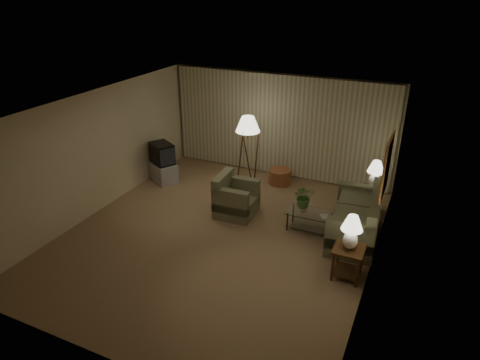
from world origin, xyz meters
The scene contains 16 objects.
ground centered at (0.00, 0.00, 0.00)m, with size 7.00×7.00×0.00m, color #9C7656.
room_shell centered at (0.02, 1.51, 1.75)m, with size 6.04×7.02×2.72m.
sofa centered at (2.50, 1.05, 0.40)m, with size 1.95×1.19×0.80m.
armchair centered at (-0.07, 0.95, 0.37)m, with size 0.95×0.90×0.73m.
side_table_near centered at (2.65, -0.30, 0.41)m, with size 0.52×0.52×0.60m.
side_table_far centered at (2.65, 2.30, 0.39)m, with size 0.47×0.39×0.60m.
table_lamp_near centered at (2.65, -0.30, 0.98)m, with size 0.37×0.37×0.64m.
table_lamp_far centered at (2.65, 2.30, 0.98)m, with size 0.37×0.37×0.64m.
coffee_table centered at (1.61, 0.95, 0.27)m, with size 0.98×0.54×0.41m.
tv_cabinet centered at (-2.55, 1.74, 0.25)m, with size 0.93×0.82×0.50m, color #AFAFB1.
crt_tv centered at (-2.55, 1.74, 0.77)m, with size 0.76×0.70×0.53m, color black.
floor_lamp centered at (-0.43, 2.37, 0.96)m, with size 0.59×0.59×1.83m.
ottoman centered at (0.27, 2.85, 0.19)m, with size 0.57×0.57×0.38m, color #A25E36.
vase centered at (1.46, 0.95, 0.50)m, with size 0.16×0.16×0.17m, color white.
flowers centered at (1.46, 0.95, 0.83)m, with size 0.44×0.39×0.49m, color #497936.
book centered at (1.86, 0.85, 0.42)m, with size 0.17×0.23×0.02m, color olive.
Camera 1 is at (3.50, -6.68, 4.78)m, focal length 32.00 mm.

